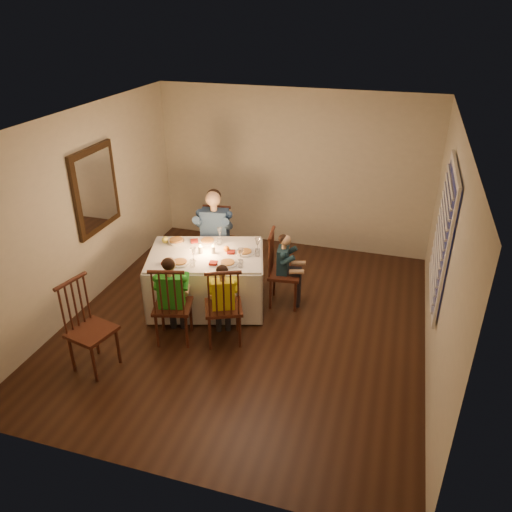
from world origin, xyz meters
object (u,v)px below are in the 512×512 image
(dining_table, at_px, (206,268))
(chair_extra, at_px, (98,366))
(adult, at_px, (216,275))
(chair_adult, at_px, (216,275))
(chair_near_right, at_px, (225,339))
(child_teal, at_px, (284,303))
(chair_end, at_px, (284,303))
(serving_bowl, at_px, (177,242))
(child_yellow, at_px, (225,339))
(child_green, at_px, (176,338))
(chair_near_left, at_px, (176,338))

(dining_table, height_order, chair_extra, dining_table)
(adult, bearing_deg, chair_adult, -7.30)
(dining_table, height_order, chair_near_right, dining_table)
(chair_adult, xyz_separation_m, chair_extra, (-0.55, -2.40, 0.00))
(child_teal, bearing_deg, chair_extra, 131.39)
(chair_end, height_order, serving_bowl, serving_bowl)
(child_yellow, distance_m, serving_bowl, 1.55)
(child_yellow, bearing_deg, chair_near_right, 156.50)
(child_green, bearing_deg, child_yellow, 179.70)
(chair_end, relative_size, chair_extra, 0.97)
(chair_near_right, height_order, adult, adult)
(child_teal, height_order, serving_bowl, serving_bowl)
(chair_near_left, distance_m, child_teal, 1.62)
(dining_table, bearing_deg, child_yellow, -71.34)
(adult, height_order, child_teal, adult)
(chair_adult, xyz_separation_m, child_teal, (1.18, -0.46, 0.00))
(chair_near_right, height_order, chair_extra, chair_extra)
(chair_adult, height_order, chair_near_left, same)
(chair_near_left, xyz_separation_m, chair_near_right, (0.59, 0.15, 0.00))
(chair_extra, xyz_separation_m, adult, (0.55, 2.40, 0.00))
(chair_near_left, relative_size, chair_near_right, 1.00)
(chair_near_right, xyz_separation_m, child_yellow, (-0.00, 0.00, 0.00))
(dining_table, distance_m, chair_near_right, 1.03)
(chair_near_left, bearing_deg, chair_near_right, 179.70)
(chair_near_right, xyz_separation_m, chair_extra, (-1.23, -0.90, 0.00))
(child_green, relative_size, serving_bowl, 4.91)
(chair_near_left, height_order, chair_extra, chair_extra)
(chair_near_right, xyz_separation_m, child_teal, (0.51, 1.03, 0.00))
(child_yellow, bearing_deg, adult, -89.14)
(child_green, bearing_deg, chair_near_left, -14.81)
(chair_end, bearing_deg, serving_bowl, 89.77)
(dining_table, distance_m, child_teal, 1.20)
(chair_adult, height_order, child_teal, chair_adult)
(child_green, xyz_separation_m, serving_bowl, (-0.39, 1.02, 0.82))
(serving_bowl, bearing_deg, chair_adult, 63.82)
(chair_near_right, height_order, child_yellow, chair_near_right)
(chair_adult, relative_size, serving_bowl, 4.62)
(dining_table, height_order, chair_end, dining_table)
(chair_extra, distance_m, child_yellow, 1.52)
(dining_table, height_order, chair_adult, dining_table)
(chair_near_left, relative_size, serving_bowl, 4.62)
(chair_extra, bearing_deg, child_teal, -28.73)
(child_yellow, bearing_deg, child_teal, -139.65)
(child_green, height_order, child_yellow, child_green)
(chair_near_left, relative_size, child_yellow, 1.01)
(chair_near_left, height_order, child_yellow, chair_near_left)
(dining_table, relative_size, chair_end, 1.64)
(chair_end, bearing_deg, chair_near_left, 130.37)
(child_teal, bearing_deg, serving_bowl, 89.77)
(child_green, distance_m, child_yellow, 0.61)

